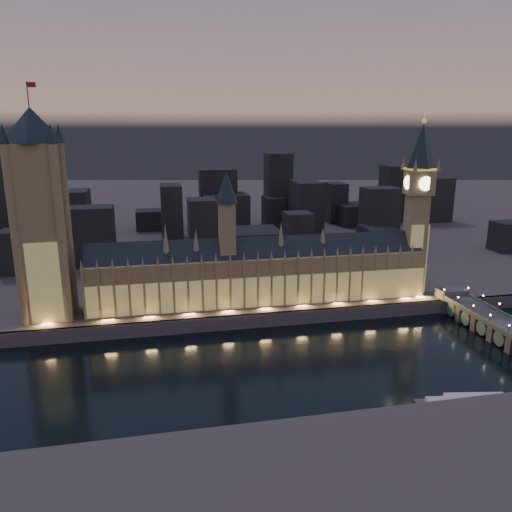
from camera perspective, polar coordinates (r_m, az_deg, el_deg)
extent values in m
plane|color=black|center=(247.93, 1.47, -11.75)|extent=(2000.00, 2000.00, 0.00)
cube|color=#4E3F2F|center=(745.84, -7.65, 6.18)|extent=(2000.00, 960.00, 8.00)
cube|color=#464046|center=(282.94, -0.42, -7.43)|extent=(2000.00, 2.50, 8.00)
cube|color=#937E53|center=(298.16, 0.56, -2.61)|extent=(200.20, 22.11, 28.00)
cube|color=tan|center=(290.16, 0.99, -4.13)|extent=(200.00, 0.50, 18.00)
cube|color=black|center=(293.63, 0.57, 0.57)|extent=(200.16, 18.37, 16.26)
cube|color=#937E53|center=(287.30, -3.33, 2.89)|extent=(9.00, 9.00, 32.00)
cone|color=#1B2A2F|center=(283.37, -3.40, 7.85)|extent=(13.00, 13.00, 18.00)
cube|color=#937E53|center=(284.64, -19.10, -4.27)|extent=(1.20, 1.20, 28.00)
cone|color=#937E53|center=(280.46, -19.36, -0.93)|extent=(2.00, 2.00, 6.00)
cube|color=#937E53|center=(283.64, -17.49, -4.20)|extent=(1.20, 1.20, 28.00)
cone|color=#937E53|center=(279.45, -17.74, -0.85)|extent=(2.00, 2.00, 6.00)
cube|color=#937E53|center=(282.86, -15.88, -4.13)|extent=(1.20, 1.20, 28.00)
cone|color=#937E53|center=(278.66, -16.11, -0.77)|extent=(2.00, 2.00, 6.00)
cube|color=#937E53|center=(282.30, -14.26, -4.06)|extent=(1.20, 1.20, 28.00)
cone|color=#937E53|center=(278.09, -14.47, -0.69)|extent=(2.00, 2.00, 6.00)
cube|color=#937E53|center=(281.97, -12.63, -3.98)|extent=(1.20, 1.20, 28.00)
cone|color=#937E53|center=(277.76, -12.82, -0.61)|extent=(2.00, 2.00, 6.00)
cube|color=#937E53|center=(281.87, -11.01, -3.90)|extent=(1.20, 1.20, 28.00)
cone|color=#937E53|center=(277.66, -11.17, -0.53)|extent=(2.00, 2.00, 6.00)
cube|color=#937E53|center=(282.00, -9.38, -3.82)|extent=(1.20, 1.20, 28.00)
cone|color=#937E53|center=(277.79, -9.53, -0.44)|extent=(2.00, 2.00, 6.00)
cube|color=#937E53|center=(282.35, -7.75, -3.73)|extent=(1.20, 1.20, 28.00)
cone|color=#937E53|center=(278.14, -7.88, -0.36)|extent=(2.00, 2.00, 6.00)
cube|color=#937E53|center=(282.93, -6.14, -3.64)|extent=(1.20, 1.20, 28.00)
cone|color=#937E53|center=(278.73, -6.24, -0.28)|extent=(2.00, 2.00, 6.00)
cube|color=#937E53|center=(283.73, -4.53, -3.55)|extent=(1.20, 1.20, 28.00)
cone|color=#937E53|center=(279.55, -4.61, -0.19)|extent=(2.00, 2.00, 6.00)
cube|color=#937E53|center=(284.76, -2.93, -3.45)|extent=(1.20, 1.20, 28.00)
cone|color=#937E53|center=(280.59, -2.99, -0.11)|extent=(2.00, 2.00, 6.00)
cube|color=#937E53|center=(286.00, -1.34, -3.36)|extent=(1.20, 1.20, 28.00)
cone|color=#937E53|center=(281.85, -1.38, -0.03)|extent=(2.00, 2.00, 6.00)
cube|color=#937E53|center=(287.47, 0.23, -3.26)|extent=(1.20, 1.20, 28.00)
cone|color=#937E53|center=(283.33, 0.21, 0.05)|extent=(2.00, 2.00, 6.00)
cube|color=#937E53|center=(289.14, 1.79, -3.16)|extent=(1.20, 1.20, 28.00)
cone|color=#937E53|center=(285.04, 1.78, 0.13)|extent=(2.00, 2.00, 6.00)
cube|color=#937E53|center=(291.03, 3.32, -3.06)|extent=(1.20, 1.20, 28.00)
cone|color=#937E53|center=(286.95, 3.34, 0.21)|extent=(2.00, 2.00, 6.00)
cube|color=#937E53|center=(293.12, 4.83, -2.96)|extent=(1.20, 1.20, 28.00)
cone|color=#937E53|center=(289.07, 4.87, 0.29)|extent=(2.00, 2.00, 6.00)
cube|color=#937E53|center=(295.42, 6.32, -2.86)|extent=(1.20, 1.20, 28.00)
cone|color=#937E53|center=(291.40, 6.38, 0.37)|extent=(2.00, 2.00, 6.00)
cube|color=#937E53|center=(297.91, 7.79, -2.76)|extent=(1.20, 1.20, 28.00)
cone|color=#937E53|center=(293.93, 7.86, 0.44)|extent=(2.00, 2.00, 6.00)
cube|color=#937E53|center=(300.60, 9.23, -2.66)|extent=(1.20, 1.20, 28.00)
cone|color=#937E53|center=(296.65, 9.32, 0.52)|extent=(2.00, 2.00, 6.00)
cube|color=#937E53|center=(303.47, 10.65, -2.56)|extent=(1.20, 1.20, 28.00)
cone|color=#937E53|center=(299.56, 10.75, 0.59)|extent=(2.00, 2.00, 6.00)
cube|color=#937E53|center=(306.52, 12.03, -2.46)|extent=(1.20, 1.20, 28.00)
cone|color=#937E53|center=(302.65, 12.15, 0.66)|extent=(2.00, 2.00, 6.00)
cube|color=#937E53|center=(309.75, 13.39, -2.36)|extent=(1.20, 1.20, 28.00)
cone|color=#937E53|center=(305.92, 13.53, 0.73)|extent=(2.00, 2.00, 6.00)
cube|color=#937E53|center=(313.15, 14.72, -2.26)|extent=(1.20, 1.20, 28.00)
cone|color=#937E53|center=(309.37, 14.87, 0.79)|extent=(2.00, 2.00, 6.00)
cube|color=#937E53|center=(316.72, 16.02, -2.16)|extent=(1.20, 1.20, 28.00)
cone|color=#937E53|center=(312.98, 16.18, 0.86)|extent=(2.00, 2.00, 6.00)
cube|color=#937E53|center=(320.45, 17.29, -2.06)|extent=(1.20, 1.20, 28.00)
cone|color=#937E53|center=(316.75, 17.47, 0.92)|extent=(2.00, 2.00, 6.00)
cube|color=#937E53|center=(324.33, 18.53, -1.97)|extent=(1.20, 1.20, 28.00)
cone|color=#937E53|center=(320.67, 18.72, 0.98)|extent=(2.00, 2.00, 6.00)
cone|color=#937E53|center=(285.11, -10.30, 1.97)|extent=(4.40, 4.40, 18.00)
cone|color=#937E53|center=(286.37, -6.88, 1.75)|extent=(4.40, 4.40, 14.00)
cone|color=#937E53|center=(294.32, 2.86, 2.38)|extent=(4.40, 4.40, 16.00)
cone|color=#937E53|center=(302.19, 7.64, 2.20)|extent=(4.40, 4.40, 12.00)
cube|color=#937E53|center=(289.95, -23.18, 2.42)|extent=(23.20, 23.20, 93.74)
cube|color=tan|center=(285.10, -23.12, -2.93)|extent=(22.00, 0.50, 44.00)
cone|color=#1B2A2F|center=(284.79, -24.32, 13.48)|extent=(31.68, 31.68, 18.00)
cylinder|color=black|center=(285.26, -24.64, 16.48)|extent=(0.50, 0.50, 12.00)
cube|color=red|center=(285.11, -24.29, 17.42)|extent=(4.00, 0.15, 2.50)
cylinder|color=#937E53|center=(281.92, -25.79, 1.83)|extent=(4.40, 4.40, 93.74)
cone|color=#1B2A2F|center=(276.62, -26.98, 12.37)|extent=(5.20, 5.20, 10.00)
cylinder|color=#937E53|center=(302.88, -24.83, 2.72)|extent=(4.40, 4.40, 93.74)
cone|color=#1B2A2F|center=(297.96, -25.90, 12.53)|extent=(5.20, 5.20, 10.00)
cylinder|color=#937E53|center=(277.28, -21.39, 2.09)|extent=(4.40, 4.40, 93.74)
cone|color=#1B2A2F|center=(271.89, -22.41, 12.83)|extent=(5.20, 5.20, 10.00)
cylinder|color=#937E53|center=(298.57, -20.72, 2.98)|extent=(4.40, 4.40, 93.74)
cone|color=#1B2A2F|center=(293.57, -21.64, 12.94)|extent=(5.20, 5.20, 10.00)
cube|color=#937E53|center=(328.40, 17.64, 1.36)|extent=(13.77, 13.77, 61.91)
cube|color=tan|center=(325.23, 18.04, -0.42)|extent=(12.00, 0.50, 44.00)
cube|color=#937E53|center=(322.38, 18.15, 8.01)|extent=(15.00, 15.00, 14.68)
cube|color=#F2C64C|center=(321.68, 18.27, 9.41)|extent=(15.75, 15.75, 1.20)
cone|color=#1B2A2F|center=(320.95, 18.46, 11.82)|extent=(18.00, 18.00, 26.00)
sphere|color=#F2C64C|center=(320.80, 18.67, 14.40)|extent=(2.80, 2.80, 2.80)
cylinder|color=#F2C64C|center=(320.84, 18.71, 14.85)|extent=(0.40, 0.40, 5.00)
cylinder|color=#FFF2BF|center=(315.70, 18.85, 7.83)|extent=(8.40, 0.50, 8.40)
cylinder|color=#FFF2BF|center=(329.10, 17.49, 8.17)|extent=(8.40, 0.50, 8.40)
cylinder|color=#FFF2BF|center=(318.62, 16.93, 8.03)|extent=(0.50, 8.40, 8.40)
cylinder|color=#FFF2BF|center=(326.27, 19.35, 7.98)|extent=(0.50, 8.40, 8.40)
cone|color=#937E53|center=(311.25, 17.78, 9.93)|extent=(2.60, 2.60, 8.00)
cone|color=#937E53|center=(324.40, 16.49, 10.18)|extent=(2.60, 2.60, 8.00)
cone|color=#937E53|center=(318.82, 20.17, 9.83)|extent=(2.60, 2.60, 8.00)
cone|color=#937E53|center=(331.67, 18.81, 10.09)|extent=(2.60, 2.60, 8.00)
cube|color=#464046|center=(289.67, 27.23, -7.42)|extent=(16.85, 100.00, 1.60)
cube|color=#3F6252|center=(284.36, 25.99, -7.36)|extent=(0.80, 100.00, 1.60)
cube|color=#464046|center=(331.38, 21.36, -4.27)|extent=(16.85, 12.00, 9.50)
cylinder|color=black|center=(278.58, 26.92, -7.51)|extent=(0.30, 0.30, 4.40)
sphere|color=#FFD88C|center=(277.79, 26.97, -7.07)|extent=(1.00, 1.00, 1.00)
cube|color=#464046|center=(296.59, 26.26, -7.87)|extent=(15.16, 4.00, 9.50)
cylinder|color=black|center=(288.98, 25.18, -6.55)|extent=(0.30, 0.30, 4.40)
sphere|color=#FFD88C|center=(288.22, 25.23, -6.12)|extent=(1.00, 1.00, 1.00)
cube|color=#464046|center=(307.05, 24.65, -6.95)|extent=(15.16, 4.00, 9.50)
cylinder|color=black|center=(299.70, 23.57, -5.64)|extent=(0.30, 0.30, 4.40)
sphere|color=#FFD88C|center=(298.97, 23.62, -5.23)|extent=(1.00, 1.00, 1.00)
cylinder|color=black|center=(309.03, 26.02, -5.32)|extent=(0.30, 0.30, 4.40)
sphere|color=#FFD88C|center=(308.31, 26.07, -4.92)|extent=(1.00, 1.00, 1.00)
cube|color=#464046|center=(317.80, 23.15, -6.08)|extent=(15.16, 4.00, 9.50)
cylinder|color=black|center=(310.71, 22.08, -4.80)|extent=(0.30, 0.30, 4.40)
sphere|color=#FFD88C|center=(310.00, 22.12, -4.39)|extent=(1.00, 1.00, 1.00)
cylinder|color=black|center=(319.71, 24.49, -4.52)|extent=(0.30, 0.30, 4.40)
sphere|color=#FFD88C|center=(319.02, 24.53, -4.12)|extent=(1.00, 1.00, 1.00)
cube|color=#464046|center=(328.82, 21.75, -5.26)|extent=(15.16, 4.00, 9.50)
cylinder|color=black|center=(321.98, 20.69, -4.01)|extent=(0.30, 0.30, 4.40)
sphere|color=#FFD88C|center=(321.29, 20.73, -3.62)|extent=(1.00, 1.00, 1.00)
cylinder|color=black|center=(330.67, 23.05, -3.76)|extent=(0.30, 0.30, 4.40)
sphere|color=#FFD88C|center=(330.01, 23.09, -3.38)|extent=(1.00, 1.00, 1.00)
cylinder|color=#3F6252|center=(291.36, 27.13, -8.29)|extent=(14.82, 8.00, 8.00)
cylinder|color=#3F6252|center=(301.66, 25.45, -7.34)|extent=(14.82, 8.00, 8.00)
cylinder|color=#3F6252|center=(312.27, 23.89, -6.45)|extent=(14.82, 8.00, 8.00)
cylinder|color=#3F6252|center=(323.17, 22.45, -5.61)|extent=(14.82, 8.00, 8.00)
cube|color=#464046|center=(228.71, 23.80, -15.39)|extent=(47.98, 18.86, 0.60)
cube|color=silver|center=(228.29, 23.83, -15.19)|extent=(39.57, 15.10, 2.40)
cube|color=silver|center=(227.25, 23.88, -14.70)|extent=(25.53, 10.85, 2.20)
cube|color=black|center=(374.22, 5.16, 0.29)|extent=(19.03, 19.80, 20.69)
cube|color=black|center=(589.73, 19.38, 6.10)|extent=(42.59, 22.95, 48.51)
cube|color=black|center=(472.69, 26.89, 2.01)|extent=(25.07, 21.33, 24.91)
cube|color=black|center=(382.83, 4.75, 2.07)|extent=(19.65, 20.18, 39.43)
cube|color=black|center=(525.57, 2.00, 5.06)|extent=(19.44, 30.73, 31.84)
cube|color=black|center=(519.22, -4.36, 6.52)|extent=(37.76, 19.44, 60.65)
cube|color=black|center=(472.56, -9.62, 4.98)|extent=(18.99, 34.57, 50.82)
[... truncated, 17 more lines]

